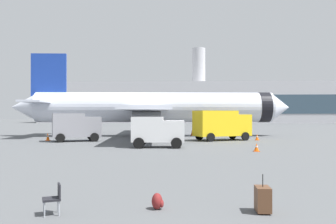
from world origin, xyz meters
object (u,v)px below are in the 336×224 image
(service_truck, at_px, (76,126))
(safety_cone_far, at_px, (48,137))
(airplane_at_gate, at_px, (153,108))
(traveller_backpack, at_px, (158,201))
(fuel_truck, at_px, (222,124))
(safety_cone_near, at_px, (257,137))
(cargo_van, at_px, (157,130))
(safety_cone_mid, at_px, (257,147))
(safety_cone_outer, at_px, (192,132))
(gate_chair, at_px, (54,197))
(rolling_suitcase, at_px, (263,199))

(service_truck, distance_m, safety_cone_far, 3.60)
(airplane_at_gate, height_order, traveller_backpack, airplane_at_gate)
(fuel_truck, height_order, safety_cone_near, fuel_truck)
(cargo_van, bearing_deg, fuel_truck, 53.85)
(safety_cone_mid, xyz_separation_m, safety_cone_far, (-20.02, 10.24, 0.08))
(service_truck, relative_size, traveller_backpack, 10.99)
(safety_cone_mid, bearing_deg, safety_cone_outer, 102.52)
(safety_cone_far, relative_size, safety_cone_outer, 0.97)
(cargo_van, xyz_separation_m, gate_chair, (-1.32, -20.50, -0.95))
(gate_chair, bearing_deg, airplane_at_gate, 90.63)
(cargo_van, height_order, safety_cone_mid, cargo_van)
(airplane_at_gate, height_order, safety_cone_far, airplane_at_gate)
(service_truck, height_order, safety_cone_near, service_truck)
(cargo_van, bearing_deg, gate_chair, -93.67)
(safety_cone_mid, relative_size, rolling_suitcase, 0.58)
(safety_cone_far, bearing_deg, rolling_suitcase, -58.35)
(airplane_at_gate, distance_m, safety_cone_outer, 6.17)
(service_truck, xyz_separation_m, safety_cone_outer, (12.26, 10.77, -1.19))
(airplane_at_gate, distance_m, gate_chair, 36.30)
(airplane_at_gate, height_order, cargo_van, airplane_at_gate)
(cargo_van, height_order, gate_chair, cargo_van)
(safety_cone_mid, distance_m, gate_chair, 19.81)
(cargo_van, bearing_deg, safety_cone_mid, -20.45)
(traveller_backpack, bearing_deg, rolling_suitcase, -4.04)
(safety_cone_near, bearing_deg, gate_chair, -111.23)
(safety_cone_outer, bearing_deg, safety_cone_near, -50.73)
(cargo_van, relative_size, rolling_suitcase, 4.07)
(airplane_at_gate, bearing_deg, safety_cone_far, -141.78)
(fuel_truck, relative_size, safety_cone_mid, 10.06)
(service_truck, xyz_separation_m, cargo_van, (8.98, -6.51, -0.16))
(gate_chair, bearing_deg, rolling_suitcase, 4.71)
(airplane_at_gate, bearing_deg, service_truck, -128.48)
(safety_cone_outer, relative_size, gate_chair, 0.97)
(safety_cone_near, relative_size, rolling_suitcase, 0.61)
(airplane_at_gate, distance_m, traveller_backpack, 35.77)
(safety_cone_far, bearing_deg, safety_cone_mid, -27.08)
(cargo_van, distance_m, safety_cone_far, 14.34)
(fuel_truck, bearing_deg, safety_cone_far, -176.22)
(rolling_suitcase, bearing_deg, safety_cone_far, 121.65)
(safety_cone_mid, xyz_separation_m, safety_cone_outer, (-4.48, 20.17, 0.10))
(fuel_truck, relative_size, safety_cone_near, 9.64)
(rolling_suitcase, bearing_deg, safety_cone_mid, 79.56)
(gate_chair, bearing_deg, safety_cone_mid, 62.75)
(cargo_van, relative_size, safety_cone_near, 6.68)
(safety_cone_outer, bearing_deg, gate_chair, -96.93)
(safety_cone_near, height_order, gate_chair, gate_chair)
(fuel_truck, xyz_separation_m, cargo_van, (-6.26, -8.57, -0.32))
(gate_chair, bearing_deg, safety_cone_near, 68.77)
(cargo_van, relative_size, traveller_backpack, 9.32)
(fuel_truck, bearing_deg, traveller_backpack, -99.43)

